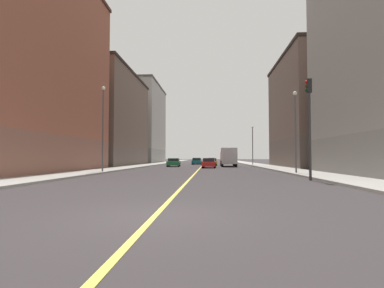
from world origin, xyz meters
The scene contains 19 objects.
ground_plane centered at (0.00, 0.00, 0.00)m, with size 400.00×400.00×0.00m, color #332E2F.
sidewalk_left centered at (9.80, 49.00, 0.07)m, with size 3.43×168.00×0.15m, color #9E9B93.
sidewalk_right centered at (-9.80, 49.00, 0.07)m, with size 3.43×168.00×0.15m, color #9E9B93.
lane_center_stripe centered at (0.00, 49.00, 0.01)m, with size 0.16×154.00×0.01m, color #E5D14C.
building_left_mid centered at (16.64, 36.12, 7.92)m, with size 10.56×18.09×15.82m.
building_right_corner centered at (-16.64, 18.67, 10.28)m, with size 10.56×22.50×20.54m.
building_right_midblock centered at (-16.64, 42.67, 7.91)m, with size 10.56×22.13×15.80m.
building_right_distant centered at (-16.64, 67.85, 9.90)m, with size 10.56×20.92×19.78m.
traffic_light_left_near centered at (7.67, 11.89, 4.15)m, with size 0.40×0.32×6.47m.
street_lamp_left_near centered at (8.69, 18.62, 4.40)m, with size 0.36×0.36×7.00m.
street_lamp_right_near centered at (-8.69, 20.00, 4.93)m, with size 0.36×0.36×8.00m.
street_lamp_left_far centered at (8.69, 44.88, 4.24)m, with size 0.36×0.36×6.69m.
car_white centered at (1.66, 57.60, 0.63)m, with size 1.93×4.08×1.28m.
car_blue centered at (-1.57, 58.18, 0.64)m, with size 1.92×4.55×1.28m.
car_red centered at (1.20, 33.71, 0.64)m, with size 1.96×4.58×1.32m.
car_green centered at (-4.27, 38.57, 0.64)m, with size 2.03×4.39×1.28m.
car_teal centered at (-1.27, 52.04, 0.63)m, with size 2.02×4.20×1.28m.
car_yellow centered at (1.64, 45.23, 0.61)m, with size 1.81×4.33×1.24m.
box_truck centered at (4.18, 39.45, 1.52)m, with size 2.35×6.84×2.82m.
Camera 1 is at (1.39, -7.50, 1.48)m, focal length 28.09 mm.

